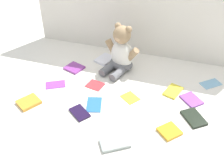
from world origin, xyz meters
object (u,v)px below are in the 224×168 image
book_case_6 (29,102)px  book_case_9 (194,118)px  book_case_1 (211,83)px  book_case_12 (74,68)px  book_case_4 (80,113)px  book_case_10 (105,59)px  teddy_bear (121,53)px  book_case_2 (55,84)px  book_case_11 (169,131)px  book_case_13 (94,104)px  book_case_5 (191,100)px  book_case_3 (130,97)px  book_case_8 (173,91)px  book_case_0 (95,85)px  book_case_7 (115,143)px

book_case_6 → book_case_9: 0.89m
book_case_1 → book_case_12: bearing=-124.4°
book_case_4 → book_case_10: 0.54m
teddy_bear → book_case_2: size_ratio=2.60×
book_case_11 → book_case_13: bearing=-57.3°
book_case_5 → book_case_10: (-0.60, 0.25, 0.00)m
book_case_2 → book_case_6: book_case_6 is taller
book_case_3 → book_case_5: (0.33, 0.08, 0.00)m
book_case_9 → book_case_8: bearing=87.6°
book_case_2 → book_case_9: book_case_9 is taller
book_case_3 → book_case_10: bearing=75.4°
book_case_0 → book_case_8: size_ratio=0.80×
book_case_3 → book_case_11: (0.25, -0.19, 0.00)m
book_case_2 → book_case_8: book_case_8 is taller
book_case_2 → book_case_4: book_case_4 is taller
book_case_0 → book_case_11: bearing=-105.4°
book_case_2 → book_case_12: bearing=-40.1°
book_case_9 → book_case_2: bearing=140.0°
book_case_2 → book_case_8: bearing=-106.8°
book_case_3 → book_case_5: size_ratio=0.81×
book_case_0 → book_case_8: 0.46m
book_case_5 → book_case_9: book_case_9 is taller
book_case_6 → book_case_8: 0.83m
book_case_2 → book_case_11: (0.71, -0.18, 0.00)m
book_case_3 → book_case_12: book_case_12 is taller
book_case_1 → book_case_8: bearing=-96.0°
book_case_13 → book_case_1: bearing=16.9°
book_case_6 → book_case_12: 0.40m
teddy_bear → book_case_2: 0.45m
book_case_0 → book_case_6: book_case_6 is taller
book_case_0 → book_case_9: size_ratio=0.76×
book_case_6 → book_case_9: size_ratio=0.87×
book_case_7 → book_case_0: bearing=179.1°
book_case_9 → book_case_12: same height
book_case_1 → book_case_10: bearing=-135.6°
teddy_bear → book_case_13: (-0.04, -0.39, -0.11)m
book_case_0 → book_case_7: size_ratio=0.72×
book_case_5 → book_case_11: 0.29m
book_case_2 → book_case_6: (-0.06, -0.20, 0.01)m
book_case_2 → book_case_5: size_ratio=1.02×
book_case_3 → book_case_4: book_case_4 is taller
book_case_10 → book_case_13: book_case_10 is taller
book_case_8 → book_case_9: bearing=-37.1°
book_case_6 → book_case_9: (0.88, 0.15, -0.00)m
book_case_6 → book_case_11: 0.77m
book_case_12 → book_case_13: book_case_12 is taller
book_case_5 → book_case_9: (0.02, -0.15, 0.00)m
book_case_9 → book_case_11: book_case_11 is taller
teddy_bear → book_case_9: 0.60m
book_case_10 → book_case_7: bearing=-47.4°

